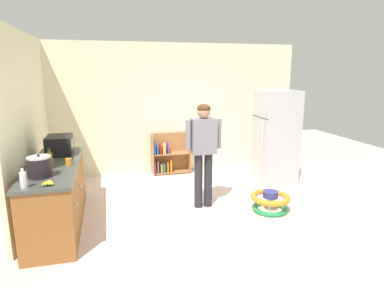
{
  "coord_description": "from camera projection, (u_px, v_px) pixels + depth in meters",
  "views": [
    {
      "loc": [
        -1.46,
        -4.45,
        2.13
      ],
      "look_at": [
        -0.19,
        0.46,
        0.99
      ],
      "focal_mm": 30.52,
      "sensor_mm": 36.0,
      "label": 1
    }
  ],
  "objects": [
    {
      "name": "bookshelf",
      "position": [
        168.0,
        156.0,
        6.9
      ],
      "size": [
        0.8,
        0.28,
        0.85
      ],
      "color": "#AD7548",
      "rests_on": "ground"
    },
    {
      "name": "banana_bunch",
      "position": [
        48.0,
        183.0,
        3.59
      ],
      "size": [
        0.15,
        0.16,
        0.04
      ],
      "color": "yellow",
      "rests_on": "kitchen_counter"
    },
    {
      "name": "ground_plane",
      "position": [
        211.0,
        212.0,
        5.03
      ],
      "size": [
        12.0,
        12.0,
        0.0
      ],
      "primitive_type": "plane",
      "color": "beige",
      "rests_on": "ground"
    },
    {
      "name": "left_side_wall",
      "position": [
        27.0,
        125.0,
        4.85
      ],
      "size": [
        0.06,
        2.99,
        2.7
      ],
      "primitive_type": "cube",
      "color": "#F2E9BF",
      "rests_on": "ground"
    },
    {
      "name": "amber_bottle",
      "position": [
        50.0,
        159.0,
        4.29
      ],
      "size": [
        0.07,
        0.07,
        0.25
      ],
      "color": "#9E661E",
      "rests_on": "kitchen_counter"
    },
    {
      "name": "back_wall",
      "position": [
        178.0,
        109.0,
        6.93
      ],
      "size": [
        5.2,
        0.06,
        2.7
      ],
      "primitive_type": "cube",
      "color": "#EDE7C1",
      "rests_on": "ground"
    },
    {
      "name": "microwave",
      "position": [
        60.0,
        145.0,
        4.91
      ],
      "size": [
        0.37,
        0.48,
        0.28
      ],
      "color": "black",
      "rests_on": "kitchen_counter"
    },
    {
      "name": "orange_cup",
      "position": [
        69.0,
        162.0,
        4.34
      ],
      "size": [
        0.08,
        0.08,
        0.09
      ],
      "primitive_type": "cylinder",
      "color": "orange",
      "rests_on": "kitchen_counter"
    },
    {
      "name": "baby_walker",
      "position": [
        270.0,
        201.0,
        5.06
      ],
      "size": [
        0.6,
        0.6,
        0.32
      ],
      "color": "#238E4B",
      "rests_on": "ground"
    },
    {
      "name": "crock_pot",
      "position": [
        40.0,
        167.0,
        3.84
      ],
      "size": [
        0.27,
        0.27,
        0.28
      ],
      "color": "black",
      "rests_on": "kitchen_counter"
    },
    {
      "name": "standing_person",
      "position": [
        204.0,
        146.0,
        5.05
      ],
      "size": [
        0.57,
        0.22,
        1.64
      ],
      "color": "#26262D",
      "rests_on": "ground"
    },
    {
      "name": "refrigerator",
      "position": [
        276.0,
        137.0,
        6.3
      ],
      "size": [
        0.73,
        0.68,
        1.78
      ],
      "color": "#B7BABF",
      "rests_on": "ground"
    },
    {
      "name": "clear_bottle",
      "position": [
        23.0,
        179.0,
        3.48
      ],
      "size": [
        0.07,
        0.07,
        0.25
      ],
      "color": "silver",
      "rests_on": "kitchen_counter"
    },
    {
      "name": "kitchen_counter",
      "position": [
        57.0,
        195.0,
        4.5
      ],
      "size": [
        0.65,
        2.04,
        0.9
      ],
      "color": "brown",
      "rests_on": "ground"
    },
    {
      "name": "teal_cup",
      "position": [
        39.0,
        162.0,
        4.35
      ],
      "size": [
        0.08,
        0.08,
        0.09
      ],
      "primitive_type": "cylinder",
      "color": "teal",
      "rests_on": "kitchen_counter"
    },
    {
      "name": "red_cup",
      "position": [
        39.0,
        159.0,
        4.51
      ],
      "size": [
        0.08,
        0.08,
        0.09
      ],
      "primitive_type": "cylinder",
      "color": "red",
      "rests_on": "kitchen_counter"
    }
  ]
}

